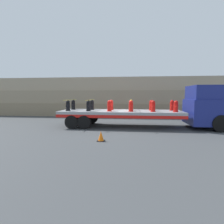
{
  "coord_description": "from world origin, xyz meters",
  "views": [
    {
      "loc": [
        0.78,
        -12.47,
        2.27
      ],
      "look_at": [
        -0.62,
        0.0,
        1.06
      ],
      "focal_mm": 28.0,
      "sensor_mm": 36.0,
      "label": 1
    }
  ],
  "objects_px": {
    "flatbed_trailer": "(113,114)",
    "fire_hydrant_red_near_3": "(131,106)",
    "fire_hydrant_red_near_2": "(109,106)",
    "fire_hydrant_red_near_4": "(153,106)",
    "fire_hydrant_red_far_4": "(151,105)",
    "truck_cab": "(207,107)",
    "fire_hydrant_black_far_0": "(73,105)",
    "fire_hydrant_red_far_2": "(111,105)",
    "traffic_cone": "(101,136)",
    "fire_hydrant_red_far_5": "(172,105)",
    "fire_hydrant_red_near_5": "(176,106)",
    "fire_hydrant_black_far_1": "(92,105)",
    "fire_hydrant_black_near_0": "(68,106)",
    "fire_hydrant_black_near_1": "(88,106)",
    "fire_hydrant_red_far_3": "(131,105)"
  },
  "relations": [
    {
      "from": "fire_hydrant_red_far_2",
      "to": "traffic_cone",
      "type": "xyz_separation_m",
      "value": [
        0.03,
        -4.66,
        -1.28
      ]
    },
    {
      "from": "traffic_cone",
      "to": "fire_hydrant_red_far_5",
      "type": "bearing_deg",
      "value": 46.57
    },
    {
      "from": "fire_hydrant_red_near_2",
      "to": "fire_hydrant_red_far_5",
      "type": "height_order",
      "value": "same"
    },
    {
      "from": "flatbed_trailer",
      "to": "fire_hydrant_red_far_4",
      "type": "relative_size",
      "value": 11.33
    },
    {
      "from": "fire_hydrant_red_far_2",
      "to": "fire_hydrant_red_far_5",
      "type": "height_order",
      "value": "same"
    },
    {
      "from": "fire_hydrant_black_far_0",
      "to": "fire_hydrant_red_near_2",
      "type": "distance_m",
      "value": 3.16
    },
    {
      "from": "fire_hydrant_red_far_4",
      "to": "fire_hydrant_red_far_2",
      "type": "bearing_deg",
      "value": 180.0
    },
    {
      "from": "fire_hydrant_red_near_3",
      "to": "fire_hydrant_red_far_2",
      "type": "bearing_deg",
      "value": 142.82
    },
    {
      "from": "fire_hydrant_black_near_0",
      "to": "traffic_cone",
      "type": "relative_size",
      "value": 1.52
    },
    {
      "from": "fire_hydrant_red_near_3",
      "to": "fire_hydrant_red_far_4",
      "type": "height_order",
      "value": "same"
    },
    {
      "from": "fire_hydrant_red_near_3",
      "to": "fire_hydrant_red_near_4",
      "type": "distance_m",
      "value": 1.48
    },
    {
      "from": "fire_hydrant_red_near_2",
      "to": "fire_hydrant_red_far_5",
      "type": "relative_size",
      "value": 1.0
    },
    {
      "from": "fire_hydrant_black_far_0",
      "to": "fire_hydrant_red_far_4",
      "type": "xyz_separation_m",
      "value": [
        5.91,
        0.0,
        0.0
      ]
    },
    {
      "from": "fire_hydrant_red_near_2",
      "to": "fire_hydrant_red_far_2",
      "type": "xyz_separation_m",
      "value": [
        0.0,
        1.12,
        0.0
      ]
    },
    {
      "from": "fire_hydrant_red_near_5",
      "to": "fire_hydrant_black_far_1",
      "type": "bearing_deg",
      "value": 169.26
    },
    {
      "from": "truck_cab",
      "to": "fire_hydrant_red_near_4",
      "type": "xyz_separation_m",
      "value": [
        -3.65,
        -0.56,
        0.08
      ]
    },
    {
      "from": "fire_hydrant_black_near_1",
      "to": "fire_hydrant_red_far_2",
      "type": "xyz_separation_m",
      "value": [
        1.48,
        1.12,
        0.0
      ]
    },
    {
      "from": "flatbed_trailer",
      "to": "fire_hydrant_black_near_1",
      "type": "xyz_separation_m",
      "value": [
        -1.7,
        -0.56,
        0.58
      ]
    },
    {
      "from": "fire_hydrant_red_far_5",
      "to": "fire_hydrant_black_far_1",
      "type": "bearing_deg",
      "value": 180.0
    },
    {
      "from": "fire_hydrant_black_near_0",
      "to": "fire_hydrant_red_near_4",
      "type": "height_order",
      "value": "same"
    },
    {
      "from": "traffic_cone",
      "to": "fire_hydrant_red_near_5",
      "type": "bearing_deg",
      "value": 38.74
    },
    {
      "from": "fire_hydrant_red_near_4",
      "to": "fire_hydrant_red_far_4",
      "type": "distance_m",
      "value": 1.12
    },
    {
      "from": "fire_hydrant_red_far_4",
      "to": "traffic_cone",
      "type": "xyz_separation_m",
      "value": [
        -2.93,
        -4.66,
        -1.28
      ]
    },
    {
      "from": "fire_hydrant_black_far_0",
      "to": "fire_hydrant_red_near_2",
      "type": "relative_size",
      "value": 1.0
    },
    {
      "from": "fire_hydrant_red_near_3",
      "to": "fire_hydrant_red_far_3",
      "type": "bearing_deg",
      "value": 90.0
    },
    {
      "from": "flatbed_trailer",
      "to": "traffic_cone",
      "type": "relative_size",
      "value": 17.24
    },
    {
      "from": "flatbed_trailer",
      "to": "fire_hydrant_red_near_3",
      "type": "distance_m",
      "value": 1.49
    },
    {
      "from": "fire_hydrant_black_far_0",
      "to": "fire_hydrant_red_near_2",
      "type": "bearing_deg",
      "value": -20.77
    },
    {
      "from": "fire_hydrant_red_far_2",
      "to": "flatbed_trailer",
      "type": "bearing_deg",
      "value": -68.6
    },
    {
      "from": "fire_hydrant_black_near_0",
      "to": "fire_hydrant_red_near_2",
      "type": "distance_m",
      "value": 2.96
    },
    {
      "from": "fire_hydrant_red_near_2",
      "to": "fire_hydrant_red_near_3",
      "type": "xyz_separation_m",
      "value": [
        1.48,
        0.0,
        0.0
      ]
    },
    {
      "from": "flatbed_trailer",
      "to": "fire_hydrant_red_near_3",
      "type": "relative_size",
      "value": 11.33
    },
    {
      "from": "fire_hydrant_black_far_0",
      "to": "fire_hydrant_red_far_2",
      "type": "xyz_separation_m",
      "value": [
        2.96,
        0.0,
        0.0
      ]
    },
    {
      "from": "fire_hydrant_red_far_3",
      "to": "traffic_cone",
      "type": "bearing_deg",
      "value": -107.32
    },
    {
      "from": "flatbed_trailer",
      "to": "fire_hydrant_black_near_1",
      "type": "relative_size",
      "value": 11.33
    },
    {
      "from": "fire_hydrant_black_far_0",
      "to": "fire_hydrant_red_near_5",
      "type": "bearing_deg",
      "value": -8.62
    },
    {
      "from": "fire_hydrant_red_far_4",
      "to": "fire_hydrant_red_far_5",
      "type": "height_order",
      "value": "same"
    },
    {
      "from": "fire_hydrant_red_near_2",
      "to": "traffic_cone",
      "type": "bearing_deg",
      "value": -89.58
    },
    {
      "from": "fire_hydrant_black_far_1",
      "to": "flatbed_trailer",
      "type": "bearing_deg",
      "value": -18.27
    },
    {
      "from": "fire_hydrant_black_near_0",
      "to": "fire_hydrant_red_far_4",
      "type": "distance_m",
      "value": 6.02
    },
    {
      "from": "fire_hydrant_red_near_4",
      "to": "fire_hydrant_red_near_5",
      "type": "xyz_separation_m",
      "value": [
        1.48,
        0.0,
        0.0
      ]
    },
    {
      "from": "fire_hydrant_black_near_0",
      "to": "fire_hydrant_red_near_4",
      "type": "relative_size",
      "value": 1.0
    },
    {
      "from": "fire_hydrant_black_far_1",
      "to": "fire_hydrant_red_near_4",
      "type": "distance_m",
      "value": 4.57
    },
    {
      "from": "fire_hydrant_black_far_0",
      "to": "fire_hydrant_red_near_4",
      "type": "height_order",
      "value": "same"
    },
    {
      "from": "flatbed_trailer",
      "to": "fire_hydrant_red_far_5",
      "type": "bearing_deg",
      "value": 7.57
    },
    {
      "from": "fire_hydrant_red_far_4",
      "to": "fire_hydrant_red_near_4",
      "type": "bearing_deg",
      "value": -90.0
    },
    {
      "from": "fire_hydrant_red_far_2",
      "to": "fire_hydrant_red_near_4",
      "type": "distance_m",
      "value": 3.16
    },
    {
      "from": "fire_hydrant_red_near_3",
      "to": "truck_cab",
      "type": "bearing_deg",
      "value": 6.24
    },
    {
      "from": "truck_cab",
      "to": "flatbed_trailer",
      "type": "distance_m",
      "value": 6.4
    },
    {
      "from": "fire_hydrant_red_near_5",
      "to": "fire_hydrant_red_near_3",
      "type": "bearing_deg",
      "value": 180.0
    }
  ]
}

